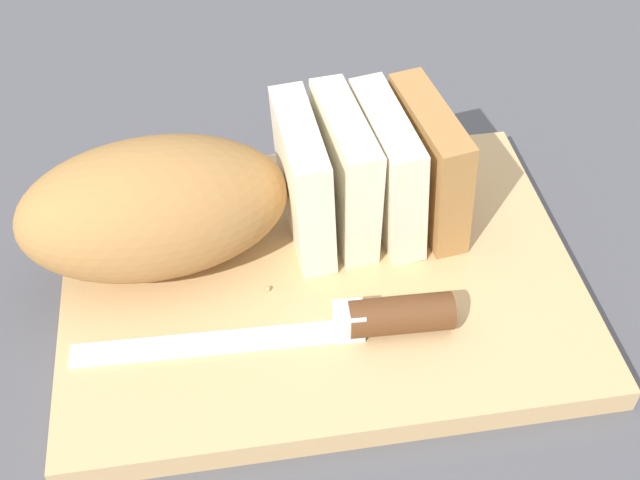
# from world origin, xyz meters

# --- Properties ---
(ground_plane) EXTENTS (3.00, 3.00, 0.00)m
(ground_plane) POSITION_xyz_m (0.00, 0.00, 0.00)
(ground_plane) COLOR #4C4C51
(cutting_board) EXTENTS (0.37, 0.28, 0.02)m
(cutting_board) POSITION_xyz_m (0.00, 0.00, 0.01)
(cutting_board) COLOR tan
(cutting_board) RESTS_ON ground_plane
(bread_loaf) EXTENTS (0.32, 0.14, 0.10)m
(bread_loaf) POSITION_xyz_m (-0.06, 0.03, 0.07)
(bread_loaf) COLOR #A8753D
(bread_loaf) RESTS_ON cutting_board
(bread_knife) EXTENTS (0.25, 0.03, 0.03)m
(bread_knife) POSITION_xyz_m (0.02, -0.06, 0.03)
(bread_knife) COLOR silver
(bread_knife) RESTS_ON cutting_board
(crumb_near_knife) EXTENTS (0.00, 0.00, 0.00)m
(crumb_near_knife) POSITION_xyz_m (-0.04, -0.02, 0.02)
(crumb_near_knife) COLOR tan
(crumb_near_knife) RESTS_ON cutting_board
(crumb_near_loaf) EXTENTS (0.00, 0.00, 0.00)m
(crumb_near_loaf) POSITION_xyz_m (0.02, 0.02, 0.02)
(crumb_near_loaf) COLOR tan
(crumb_near_loaf) RESTS_ON cutting_board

